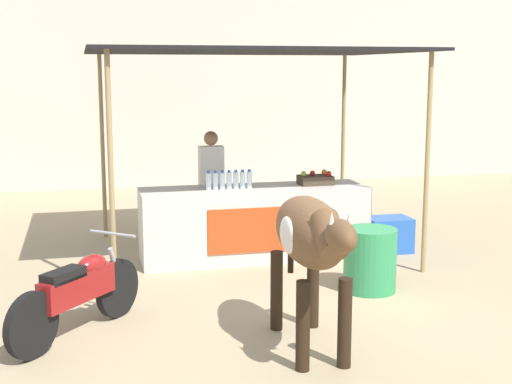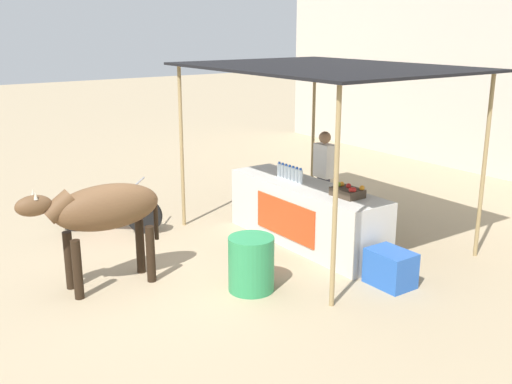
{
  "view_description": "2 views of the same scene",
  "coord_description": "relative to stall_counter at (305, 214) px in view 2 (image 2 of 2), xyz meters",
  "views": [
    {
      "loc": [
        -2.18,
        -6.79,
        2.5
      ],
      "look_at": [
        -0.27,
        0.99,
        1.11
      ],
      "focal_mm": 50.0,
      "sensor_mm": 36.0,
      "label": 1
    },
    {
      "loc": [
        6.86,
        -3.57,
        3.34
      ],
      "look_at": [
        0.41,
        0.96,
        1.13
      ],
      "focal_mm": 42.0,
      "sensor_mm": 36.0,
      "label": 2
    }
  ],
  "objects": [
    {
      "name": "ground_plane",
      "position": [
        0.0,
        -2.2,
        -0.48
      ],
      "size": [
        60.0,
        60.0,
        0.0
      ],
      "primitive_type": "plane",
      "color": "tan"
    },
    {
      "name": "stall_counter",
      "position": [
        0.0,
        0.0,
        0.0
      ],
      "size": [
        3.0,
        0.82,
        0.96
      ],
      "color": "beige",
      "rests_on": "ground"
    },
    {
      "name": "stall_awning",
      "position": [
        0.0,
        0.3,
        2.16
      ],
      "size": [
        4.2,
        3.2,
        2.75
      ],
      "color": "black",
      "rests_on": "ground"
    },
    {
      "name": "water_bottle_row",
      "position": [
        -0.35,
        -0.05,
        0.59
      ],
      "size": [
        0.61,
        0.07,
        0.25
      ],
      "color": "silver",
      "rests_on": "stall_counter"
    },
    {
      "name": "fruit_crate",
      "position": [
        0.86,
        0.05,
        0.55
      ],
      "size": [
        0.44,
        0.32,
        0.18
      ],
      "color": "#3F3326",
      "rests_on": "stall_counter"
    },
    {
      "name": "vendor_behind_counter",
      "position": [
        -0.44,
        0.75,
        0.37
      ],
      "size": [
        0.34,
        0.22,
        1.65
      ],
      "color": "#383842",
      "rests_on": "ground"
    },
    {
      "name": "cooler_box",
      "position": [
        1.88,
        -0.1,
        -0.24
      ],
      "size": [
        0.6,
        0.44,
        0.48
      ],
      "primitive_type": "cube",
      "color": "blue",
      "rests_on": "ground"
    },
    {
      "name": "water_barrel",
      "position": [
        0.94,
        -1.68,
        -0.12
      ],
      "size": [
        0.6,
        0.6,
        0.72
      ],
      "primitive_type": "cylinder",
      "color": "#2D8C51",
      "rests_on": "ground"
    },
    {
      "name": "cow",
      "position": [
        -0.26,
        -3.18,
        0.55
      ],
      "size": [
        0.58,
        1.83,
        1.44
      ],
      "color": "brown",
      "rests_on": "ground"
    },
    {
      "name": "motorcycle_parked",
      "position": [
        -2.27,
        -2.31,
        -0.05
      ],
      "size": [
        1.23,
        1.42,
        0.9
      ],
      "color": "black",
      "rests_on": "ground"
    }
  ]
}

